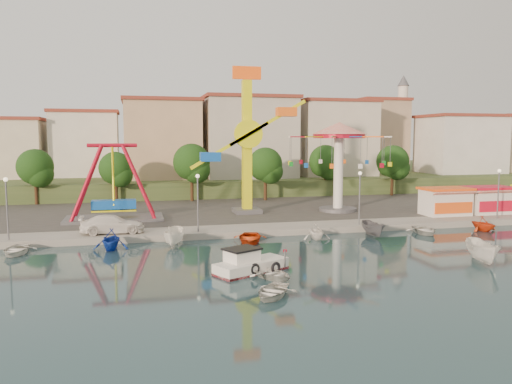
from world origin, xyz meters
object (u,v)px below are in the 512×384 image
object	(u,v)px
kamikaze_tower	(251,145)
wave_swinger	(339,146)
van	(112,224)
rowboat_a	(273,274)
cabin_motorboat	(249,265)
pirate_ship_ride	(113,184)
skiff	(483,252)

from	to	relation	value
kamikaze_tower	wave_swinger	world-z (taller)	kamikaze_tower
kamikaze_tower	van	size ratio (longest dim) A/B	2.94
rowboat_a	van	bearing A→B (deg)	96.35
cabin_motorboat	kamikaze_tower	bearing A→B (deg)	50.07
wave_swinger	rowboat_a	distance (m)	28.90
pirate_ship_ride	rowboat_a	xyz separation A→B (m)	(10.79, -23.28, -4.07)
skiff	pirate_ship_ride	bearing A→B (deg)	156.19
kamikaze_tower	skiff	xyz separation A→B (m)	(11.73, -24.22, -7.50)
pirate_ship_ride	wave_swinger	size ratio (longest dim) A/B	0.86
cabin_motorboat	skiff	xyz separation A→B (m)	(17.17, -1.59, 0.36)
wave_swinger	cabin_motorboat	xyz separation A→B (m)	(-15.68, -21.76, -7.71)
kamikaze_tower	cabin_motorboat	bearing A→B (deg)	-103.50
kamikaze_tower	van	distance (m)	18.78
pirate_ship_ride	kamikaze_tower	world-z (taller)	kamikaze_tower
skiff	van	size ratio (longest dim) A/B	0.78
rowboat_a	van	size ratio (longest dim) A/B	0.55
pirate_ship_ride	cabin_motorboat	bearing A→B (deg)	-65.67
cabin_motorboat	van	xyz separation A→B (m)	(-9.53, 13.65, 0.93)
kamikaze_tower	rowboat_a	bearing A→B (deg)	-99.92
pirate_ship_ride	skiff	bearing A→B (deg)	-40.54
skiff	kamikaze_tower	bearing A→B (deg)	132.58
pirate_ship_ride	wave_swinger	xyz separation A→B (m)	(25.33, 0.42, 3.80)
wave_swinger	rowboat_a	world-z (taller)	wave_swinger
rowboat_a	van	distance (m)	18.91
rowboat_a	skiff	size ratio (longest dim) A/B	0.71
rowboat_a	skiff	distance (m)	16.04
skiff	van	world-z (taller)	van
cabin_motorboat	pirate_ship_ride	bearing A→B (deg)	87.90
wave_swinger	van	world-z (taller)	wave_swinger
cabin_motorboat	skiff	size ratio (longest dim) A/B	1.26
rowboat_a	cabin_motorboat	bearing A→B (deg)	92.40
pirate_ship_ride	skiff	size ratio (longest dim) A/B	2.28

